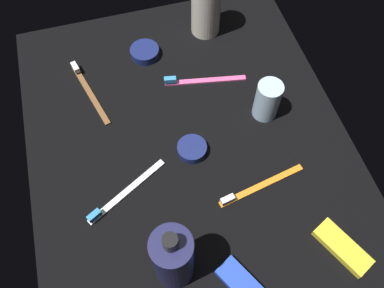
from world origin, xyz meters
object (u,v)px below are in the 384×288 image
object	(u,v)px
deodorant_stick	(267,100)
cream_tin_right	(145,52)
lotion_bottle	(173,259)
toothbrush_brown	(88,90)
snack_bar_yellow	(342,247)
toothbrush_orange	(257,187)
toothbrush_white	(122,194)
bodywash_bottle	(206,1)
snack_bar_blue	(245,287)
toothbrush_pink	(200,80)
cream_tin_left	(191,148)

from	to	relation	value
deodorant_stick	cream_tin_right	world-z (taller)	deodorant_stick
lotion_bottle	toothbrush_brown	xyz separation A→B (cm)	(42.00, 8.65, -7.62)
toothbrush_brown	snack_bar_yellow	xyz separation A→B (cm)	(-46.39, -37.77, 0.14)
toothbrush_orange	toothbrush_white	xyz separation A→B (cm)	(5.52, 24.75, 0.00)
toothbrush_brown	snack_bar_yellow	bearing A→B (deg)	-140.84
bodywash_bottle	snack_bar_yellow	world-z (taller)	bodywash_bottle
deodorant_stick	snack_bar_blue	world-z (taller)	deodorant_stick
toothbrush_pink	snack_bar_blue	world-z (taller)	toothbrush_pink
lotion_bottle	cream_tin_right	bearing A→B (deg)	-6.47
toothbrush_white	snack_bar_yellow	distance (cm)	40.61
toothbrush_pink	toothbrush_brown	bearing A→B (deg)	80.34
snack_bar_blue	cream_tin_left	xyz separation A→B (cm)	(27.83, 1.62, 0.21)
lotion_bottle	cream_tin_left	size ratio (longest dim) A/B	3.19
bodywash_bottle	cream_tin_left	bearing A→B (deg)	158.23
toothbrush_orange	toothbrush_pink	distance (cm)	27.64
lotion_bottle	toothbrush_brown	distance (cm)	43.55
deodorant_stick	snack_bar_yellow	xyz separation A→B (cm)	(-30.70, -2.83, -3.71)
toothbrush_white	cream_tin_right	xyz separation A→B (cm)	(32.86, -11.59, 0.37)
toothbrush_orange	toothbrush_pink	size ratio (longest dim) A/B	1.00
toothbrush_brown	toothbrush_white	xyz separation A→B (cm)	(-26.09, -2.60, 0.00)
toothbrush_brown	toothbrush_white	bearing A→B (deg)	-174.30
bodywash_bottle	deodorant_stick	xyz separation A→B (cm)	(-26.41, -5.06, -4.12)
toothbrush_white	snack_bar_blue	xyz separation A→B (cm)	(-21.93, -16.55, 0.14)
cream_tin_left	snack_bar_blue	bearing A→B (deg)	-176.67
bodywash_bottle	snack_bar_yellow	size ratio (longest dim) A/B	1.81
toothbrush_white	snack_bar_yellow	size ratio (longest dim) A/B	1.58
toothbrush_orange	bodywash_bottle	bearing A→B (deg)	-3.42
lotion_bottle	toothbrush_pink	distance (cm)	41.67
lotion_bottle	toothbrush_pink	bearing A→B (deg)	-22.45
toothbrush_pink	snack_bar_blue	xyz separation A→B (cm)	(-43.88, 5.14, 0.14)
lotion_bottle	bodywash_bottle	distance (cm)	56.83
bodywash_bottle	cream_tin_right	xyz separation A→B (cm)	(-3.95, 15.69, -7.60)
bodywash_bottle	toothbrush_white	world-z (taller)	bodywash_bottle
toothbrush_brown	snack_bar_blue	distance (cm)	51.70
snack_bar_yellow	cream_tin_right	distance (cm)	58.16
lotion_bottle	toothbrush_orange	distance (cm)	22.71
toothbrush_orange	toothbrush_white	world-z (taller)	same
toothbrush_pink	toothbrush_white	xyz separation A→B (cm)	(-21.95, 21.70, 0.00)
bodywash_bottle	deodorant_stick	world-z (taller)	bodywash_bottle
toothbrush_pink	snack_bar_blue	size ratio (longest dim) A/B	1.72
toothbrush_brown	cream_tin_right	xyz separation A→B (cm)	(6.77, -14.19, 0.37)
cream_tin_left	snack_bar_yellow	bearing A→B (deg)	-142.32
toothbrush_orange	snack_bar_blue	xyz separation A→B (cm)	(-16.41, 8.20, 0.14)
cream_tin_left	deodorant_stick	bearing A→B (deg)	-75.50
lotion_bottle	toothbrush_orange	size ratio (longest dim) A/B	1.05
cream_tin_left	toothbrush_pink	bearing A→B (deg)	-22.84
bodywash_bottle	cream_tin_left	world-z (taller)	bodywash_bottle
lotion_bottle	snack_bar_blue	distance (cm)	14.23
toothbrush_white	cream_tin_right	world-z (taller)	toothbrush_white
lotion_bottle	cream_tin_left	distance (cm)	24.64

